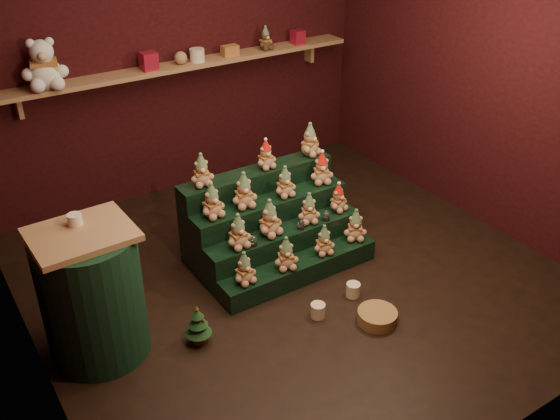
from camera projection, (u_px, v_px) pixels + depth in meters
ground at (293, 277)px, 5.13m from camera, size 4.00×4.00×0.00m
back_wall at (174, 50)px, 5.92m from camera, size 4.00×0.10×2.80m
front_wall at (540, 251)px, 2.94m from camera, size 4.00×0.10×2.80m
right_wall at (491, 69)px, 5.40m from camera, size 0.10×4.00×2.80m
back_shelf at (183, 66)px, 5.84m from camera, size 3.60×0.26×0.24m
riser_tier_front at (300, 270)px, 5.06m from camera, size 1.40×0.22×0.18m
riser_tier_midfront at (285, 248)px, 5.17m from camera, size 1.40×0.22×0.36m
riser_tier_midback at (271, 227)px, 5.29m from camera, size 1.40×0.22×0.54m
riser_tier_back at (257, 207)px, 5.40m from camera, size 1.40×0.22×0.72m
teddy_0 at (244, 268)px, 4.70m from camera, size 0.21×0.19×0.26m
teddy_1 at (286, 253)px, 4.86m from camera, size 0.24×0.22×0.27m
teddy_2 at (324, 240)px, 5.05m from camera, size 0.21×0.19×0.25m
teddy_3 at (355, 225)px, 5.23m from camera, size 0.26×0.25×0.28m
teddy_4 at (238, 231)px, 4.79m from camera, size 0.21×0.19×0.28m
teddy_5 at (269, 218)px, 4.94m from camera, size 0.26×0.25×0.31m
teddy_6 at (309, 208)px, 5.13m from camera, size 0.23×0.22×0.26m
teddy_7 at (338, 198)px, 5.30m from camera, size 0.21×0.20×0.25m
teddy_8 at (212, 201)px, 4.84m from camera, size 0.23×0.22×0.29m
teddy_9 at (244, 190)px, 4.98m from camera, size 0.24×0.22×0.29m
teddy_10 at (285, 182)px, 5.15m from camera, size 0.19×0.17×0.26m
teddy_11 at (322, 168)px, 5.35m from camera, size 0.25×0.24×0.28m
teddy_12 at (201, 170)px, 4.92m from camera, size 0.22×0.20×0.27m
teddy_13 at (266, 154)px, 5.20m from camera, size 0.19×0.17×0.25m
teddy_14 at (310, 140)px, 5.42m from camera, size 0.26×0.25×0.29m
snow_globe_a at (253, 241)px, 4.86m from camera, size 0.07×0.07×0.09m
snow_globe_b at (301, 224)px, 5.07m from camera, size 0.06×0.06×0.08m
snow_globe_c at (326, 216)px, 5.19m from camera, size 0.07×0.07×0.09m
side_table at (92, 294)px, 4.15m from camera, size 0.68×0.68×0.97m
table_ornament at (75, 220)px, 3.96m from camera, size 0.09×0.09×0.07m
mini_christmas_tree at (198, 325)px, 4.37m from camera, size 0.19×0.19×0.32m
mug_left at (318, 310)px, 4.66m from camera, size 0.11×0.11×0.11m
mug_right at (353, 290)px, 4.88m from camera, size 0.11×0.11×0.11m
wicker_basket at (377, 317)px, 4.62m from camera, size 0.32×0.32×0.09m
white_bear at (42, 57)px, 5.09m from camera, size 0.43×0.40×0.52m
brown_bear at (265, 38)px, 6.17m from camera, size 0.18×0.17×0.23m
gift_tin_red_a at (149, 61)px, 5.61m from camera, size 0.14×0.14×0.16m
gift_tin_cream at (197, 55)px, 5.85m from camera, size 0.14×0.14×0.12m
gift_tin_red_b at (298, 37)px, 6.39m from camera, size 0.12×0.12×0.14m
shelf_plush_ball at (181, 58)px, 5.77m from camera, size 0.12×0.12×0.12m
scarf_gift_box at (230, 51)px, 6.02m from camera, size 0.16×0.10×0.10m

